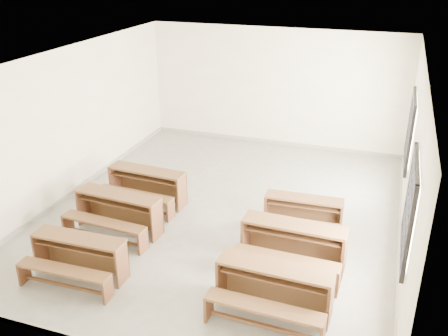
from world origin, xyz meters
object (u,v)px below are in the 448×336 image
(desk_set_3, at_px, (273,286))
(desk_set_1, at_px, (117,210))
(desk_set_5, at_px, (303,212))
(desk_set_2, at_px, (146,184))
(desk_set_0, at_px, (78,254))
(desk_set_4, at_px, (293,243))

(desk_set_3, bearing_deg, desk_set_1, 160.47)
(desk_set_3, bearing_deg, desk_set_5, 92.80)
(desk_set_2, height_order, desk_set_3, desk_set_3)
(desk_set_0, bearing_deg, desk_set_4, 22.39)
(desk_set_0, distance_m, desk_set_5, 4.21)
(desk_set_0, height_order, desk_set_3, desk_set_3)
(desk_set_2, relative_size, desk_set_4, 0.97)
(desk_set_5, bearing_deg, desk_set_0, -142.58)
(desk_set_0, bearing_deg, desk_set_3, 1.70)
(desk_set_4, height_order, desk_set_5, desk_set_4)
(desk_set_0, bearing_deg, desk_set_5, 38.81)
(desk_set_0, relative_size, desk_set_3, 0.91)
(desk_set_1, bearing_deg, desk_set_4, 2.66)
(desk_set_1, distance_m, desk_set_5, 3.57)
(desk_set_4, distance_m, desk_set_5, 1.28)
(desk_set_0, xyz_separation_m, desk_set_1, (-0.14, 1.50, 0.03))
(desk_set_3, bearing_deg, desk_set_2, 145.09)
(desk_set_0, height_order, desk_set_4, desk_set_4)
(desk_set_0, bearing_deg, desk_set_1, 94.12)
(desk_set_1, bearing_deg, desk_set_5, 23.50)
(desk_set_0, xyz_separation_m, desk_set_5, (3.22, 2.70, -0.02))
(desk_set_3, bearing_deg, desk_set_0, -175.11)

